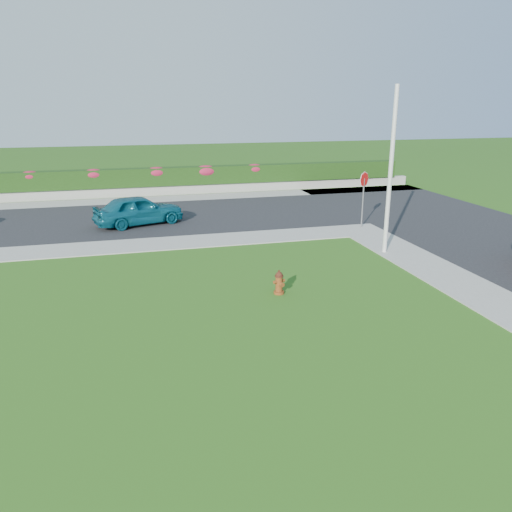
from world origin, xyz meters
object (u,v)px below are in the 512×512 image
object	(u,v)px
utility_pole	(390,172)
stop_sign	(364,186)
fire_hydrant	(279,283)
sedan_teal	(139,210)

from	to	relation	value
utility_pole	stop_sign	xyz separation A→B (m)	(0.94, 3.91, -1.17)
utility_pole	stop_sign	world-z (taller)	utility_pole
fire_hydrant	sedan_teal	size ratio (longest dim) A/B	0.18
sedan_teal	stop_sign	bearing A→B (deg)	-126.14
fire_hydrant	utility_pole	world-z (taller)	utility_pole
sedan_teal	stop_sign	world-z (taller)	stop_sign
utility_pole	stop_sign	distance (m)	4.19
fire_hydrant	utility_pole	xyz separation A→B (m)	(5.25, 3.11, 2.76)
fire_hydrant	stop_sign	distance (m)	9.49
fire_hydrant	stop_sign	xyz separation A→B (m)	(6.19, 7.02, 1.59)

